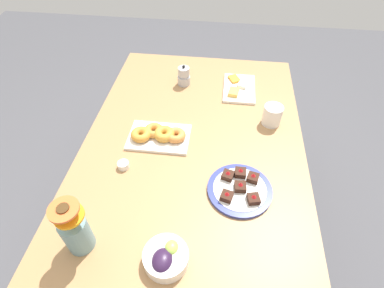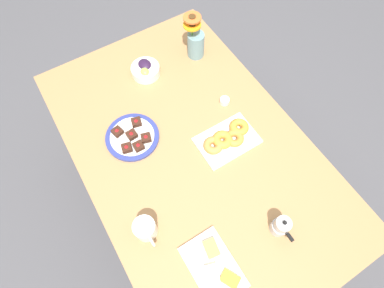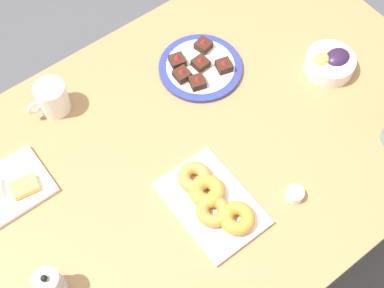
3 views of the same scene
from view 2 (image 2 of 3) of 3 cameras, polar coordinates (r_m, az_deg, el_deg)
The scene contains 10 objects.
ground_plane at distance 2.09m, azimuth 0.00°, elevation -9.64°, with size 6.00×6.00×0.00m, color #4C4C51.
dining_table at distance 1.48m, azimuth 0.00°, elevation -2.18°, with size 1.60×1.00×0.74m.
coffee_mug at distance 1.25m, azimuth -8.87°, elevation -15.69°, with size 0.12×0.09×0.10m.
grape_bowl at distance 1.64m, azimuth -8.85°, elevation 13.82°, with size 0.15×0.15×0.07m.
cheese_platter at distance 1.26m, azimuth 4.15°, elevation -22.24°, with size 0.26×0.17×0.03m.
croissant_platter at distance 1.41m, azimuth 6.72°, elevation 1.02°, with size 0.19×0.28×0.05m.
jam_cup_honey at distance 1.53m, azimuth 6.24°, elevation 8.19°, with size 0.05×0.05×0.03m.
dessert_plate at distance 1.44m, azimuth -11.28°, elevation 1.36°, with size 0.26×0.26×0.05m.
flower_vase at distance 1.67m, azimuth 0.66°, elevation 18.78°, with size 0.10×0.11×0.25m.
moka_pot at distance 1.28m, azimuth 16.54°, elevation -14.76°, with size 0.11×0.07×0.12m.
Camera 2 is at (0.52, -0.32, 2.00)m, focal length 28.00 mm.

